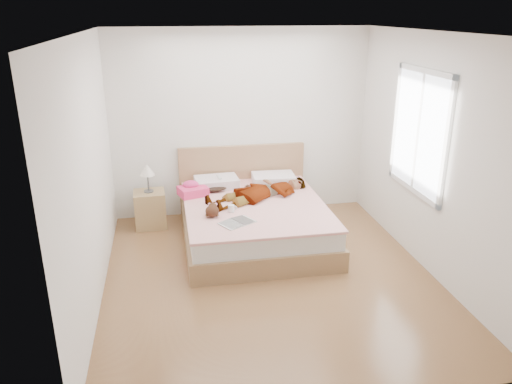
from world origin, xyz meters
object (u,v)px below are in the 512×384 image
(bed, at_px, (253,218))
(plush_toy, at_px, (212,210))
(towel, at_px, (192,190))
(nightstand, at_px, (150,206))
(woman, at_px, (261,189))
(phone, at_px, (219,177))
(coffee_mug, at_px, (231,208))
(magazine, at_px, (237,222))

(bed, relative_size, plush_toy, 7.97)
(towel, height_order, nightstand, nightstand)
(woman, distance_m, bed, 0.40)
(woman, xyz_separation_m, nightstand, (-1.45, 0.45, -0.32))
(woman, bearing_deg, phone, -153.20)
(plush_toy, bearing_deg, coffee_mug, 19.89)
(woman, xyz_separation_m, coffee_mug, (-0.45, -0.47, -0.06))
(coffee_mug, height_order, nightstand, nightstand)
(bed, xyz_separation_m, coffee_mug, (-0.32, -0.31, 0.28))
(plush_toy, xyz_separation_m, nightstand, (-0.76, 1.00, -0.29))
(woman, relative_size, bed, 0.72)
(towel, bearing_deg, nightstand, 156.93)
(woman, bearing_deg, coffee_mug, -68.72)
(phone, distance_m, coffee_mug, 0.88)
(towel, bearing_deg, phone, 27.24)
(towel, bearing_deg, magazine, -66.45)
(towel, height_order, coffee_mug, towel)
(coffee_mug, bearing_deg, phone, 93.11)
(magazine, height_order, nightstand, nightstand)
(plush_toy, bearing_deg, phone, 78.58)
(phone, distance_m, magazine, 1.22)
(towel, bearing_deg, bed, -26.09)
(woman, xyz_separation_m, phone, (-0.50, 0.40, 0.06))
(plush_toy, bearing_deg, nightstand, 127.04)
(towel, relative_size, plush_toy, 1.62)
(phone, height_order, magazine, phone)
(bed, xyz_separation_m, nightstand, (-1.32, 0.61, 0.02))
(woman, height_order, bed, bed)
(woman, distance_m, phone, 0.64)
(bed, distance_m, towel, 0.89)
(phone, xyz_separation_m, towel, (-0.38, -0.19, -0.09))
(woman, relative_size, nightstand, 1.68)
(towel, xyz_separation_m, plush_toy, (0.19, -0.76, -0.00))
(magazine, height_order, coffee_mug, coffee_mug)
(phone, xyz_separation_m, coffee_mug, (0.05, -0.87, -0.12))
(magazine, xyz_separation_m, plush_toy, (-0.26, 0.26, 0.06))
(phone, height_order, towel, towel)
(phone, distance_m, bed, 0.78)
(bed, relative_size, magazine, 4.55)
(woman, height_order, towel, woman)
(towel, height_order, plush_toy, towel)
(towel, xyz_separation_m, nightstand, (-0.57, 0.24, -0.29))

